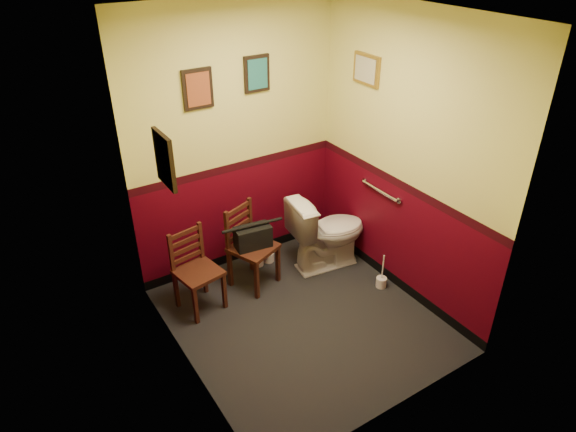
% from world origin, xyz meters
% --- Properties ---
extents(floor, '(2.20, 2.40, 0.00)m').
position_xyz_m(floor, '(0.00, 0.00, 0.00)').
color(floor, black).
rests_on(floor, ground).
extents(ceiling, '(2.20, 2.40, 0.00)m').
position_xyz_m(ceiling, '(0.00, 0.00, 2.70)').
color(ceiling, silver).
rests_on(ceiling, ground).
extents(wall_back, '(2.20, 0.00, 2.70)m').
position_xyz_m(wall_back, '(0.00, 1.20, 1.35)').
color(wall_back, '#4A0412').
rests_on(wall_back, ground).
extents(wall_front, '(2.20, 0.00, 2.70)m').
position_xyz_m(wall_front, '(0.00, -1.20, 1.35)').
color(wall_front, '#4A0412').
rests_on(wall_front, ground).
extents(wall_left, '(0.00, 2.40, 2.70)m').
position_xyz_m(wall_left, '(-1.10, 0.00, 1.35)').
color(wall_left, '#4A0412').
rests_on(wall_left, ground).
extents(wall_right, '(0.00, 2.40, 2.70)m').
position_xyz_m(wall_right, '(1.10, 0.00, 1.35)').
color(wall_right, '#4A0412').
rests_on(wall_right, ground).
extents(grab_bar, '(0.05, 0.56, 0.06)m').
position_xyz_m(grab_bar, '(1.07, 0.25, 0.95)').
color(grab_bar, silver).
rests_on(grab_bar, wall_right).
extents(framed_print_back_a, '(0.28, 0.04, 0.36)m').
position_xyz_m(framed_print_back_a, '(-0.35, 1.18, 1.95)').
color(framed_print_back_a, black).
rests_on(framed_print_back_a, wall_back).
extents(framed_print_back_b, '(0.26, 0.04, 0.34)m').
position_xyz_m(framed_print_back_b, '(0.25, 1.18, 2.00)').
color(framed_print_back_b, black).
rests_on(framed_print_back_b, wall_back).
extents(framed_print_left, '(0.04, 0.30, 0.38)m').
position_xyz_m(framed_print_left, '(-1.08, 0.10, 1.85)').
color(framed_print_left, black).
rests_on(framed_print_left, wall_left).
extents(framed_print_right, '(0.04, 0.34, 0.28)m').
position_xyz_m(framed_print_right, '(1.08, 0.60, 2.05)').
color(framed_print_right, olive).
rests_on(framed_print_right, wall_right).
extents(toilet, '(0.88, 0.56, 0.81)m').
position_xyz_m(toilet, '(0.72, 0.61, 0.40)').
color(toilet, white).
rests_on(toilet, floor).
extents(toilet_brush, '(0.11, 0.11, 0.38)m').
position_xyz_m(toilet_brush, '(0.95, -0.02, 0.06)').
color(toilet_brush, silver).
rests_on(toilet_brush, floor).
extents(chair_left, '(0.44, 0.44, 0.81)m').
position_xyz_m(chair_left, '(-0.72, 0.72, 0.41)').
color(chair_left, '#461F15').
rests_on(chair_left, floor).
extents(chair_right, '(0.52, 0.52, 0.86)m').
position_xyz_m(chair_right, '(-0.11, 0.77, 0.43)').
color(chair_right, '#461F15').
rests_on(chair_right, floor).
extents(handbag, '(0.37, 0.22, 0.26)m').
position_xyz_m(handbag, '(-0.10, 0.73, 0.56)').
color(handbag, black).
rests_on(handbag, chair_right).
extents(tp_stack, '(0.25, 0.15, 0.43)m').
position_xyz_m(tp_stack, '(0.15, 0.98, 0.18)').
color(tp_stack, silver).
rests_on(tp_stack, floor).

